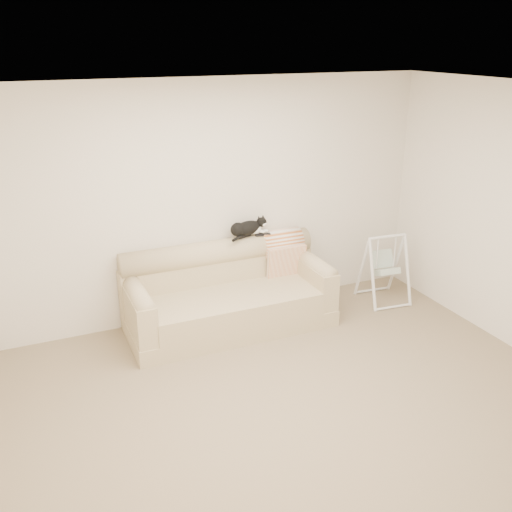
{
  "coord_description": "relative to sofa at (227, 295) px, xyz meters",
  "views": [
    {
      "loc": [
        -1.95,
        -3.65,
        2.97
      ],
      "look_at": [
        0.2,
        1.27,
        0.9
      ],
      "focal_mm": 40.0,
      "sensor_mm": 36.0,
      "label": 1
    }
  ],
  "objects": [
    {
      "name": "remote_a",
      "position": [
        0.3,
        0.24,
        0.56
      ],
      "size": [
        0.18,
        0.12,
        0.03
      ],
      "color": "black",
      "rests_on": "sofa"
    },
    {
      "name": "tuxedo_cat",
      "position": [
        0.34,
        0.24,
        0.65
      ],
      "size": [
        0.51,
        0.32,
        0.21
      ],
      "color": "black",
      "rests_on": "sofa"
    },
    {
      "name": "room_shell",
      "position": [
        -0.01,
        -1.62,
        1.18
      ],
      "size": [
        5.04,
        4.04,
        2.6
      ],
      "color": "beige",
      "rests_on": "ground"
    },
    {
      "name": "ground_plane",
      "position": [
        -0.01,
        -1.62,
        -0.35
      ],
      "size": [
        5.0,
        5.0,
        0.0
      ],
      "primitive_type": "plane",
      "color": "#76664B",
      "rests_on": "ground"
    },
    {
      "name": "sofa",
      "position": [
        0.0,
        0.0,
        0.0
      ],
      "size": [
        2.2,
        0.93,
        0.9
      ],
      "color": "tan",
      "rests_on": "ground"
    },
    {
      "name": "remote_b",
      "position": [
        0.52,
        0.21,
        0.56
      ],
      "size": [
        0.18,
        0.07,
        0.02
      ],
      "color": "black",
      "rests_on": "sofa"
    },
    {
      "name": "throw_blanket",
      "position": [
        0.75,
        0.23,
        0.37
      ],
      "size": [
        0.46,
        0.38,
        0.58
      ],
      "color": "#C16022",
      "rests_on": "sofa"
    },
    {
      "name": "baby_swing",
      "position": [
        1.93,
        -0.16,
        0.06
      ],
      "size": [
        0.55,
        0.58,
        0.83
      ],
      "color": "white",
      "rests_on": "ground"
    }
  ]
}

